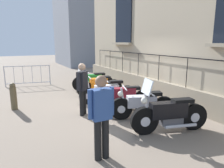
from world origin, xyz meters
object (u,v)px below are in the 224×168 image
motorcycle_green (93,81)px  motorcycle_silver (143,105)px  bollard (13,96)px  motorcycle_maroon (124,98)px  pedestrian_standing (82,87)px  pedestrian_walking (101,113)px  crowd_barrier (28,75)px  motorcycle_white (108,92)px  motorcycle_orange (99,86)px  motorcycle_black (169,114)px

motorcycle_green → motorcycle_silver: bearing=89.3°
motorcycle_silver → bollard: size_ratio=2.06×
motorcycle_maroon → motorcycle_silver: motorcycle_maroon is taller
motorcycle_green → motorcycle_silver: (0.05, 4.06, -0.04)m
motorcycle_maroon → motorcycle_silver: bearing=98.5°
pedestrian_standing → pedestrian_walking: pedestrian_walking is taller
crowd_barrier → bollard: size_ratio=2.38×
motorcycle_white → bollard: size_ratio=2.33×
motorcycle_green → pedestrian_walking: 5.85m
pedestrian_standing → pedestrian_walking: (0.50, 2.51, 0.03)m
pedestrian_walking → crowd_barrier: bearing=-85.9°
motorcycle_maroon → crowd_barrier: 6.11m
motorcycle_green → motorcycle_orange: (0.15, 1.13, -0.03)m
motorcycle_white → motorcycle_black: bearing=94.6°
motorcycle_orange → motorcycle_silver: 2.93m
motorcycle_green → motorcycle_black: (0.01, 5.13, 0.01)m
motorcycle_maroon → bollard: size_ratio=2.14×
motorcycle_orange → motorcycle_white: motorcycle_orange is taller
bollard → crowd_barrier: bearing=-101.9°
motorcycle_maroon → motorcycle_silver: (-0.13, 0.87, -0.01)m
motorcycle_orange → motorcycle_white: 1.01m
motorcycle_white → motorcycle_black: size_ratio=1.06×
crowd_barrier → pedestrian_standing: (-1.07, 5.40, 0.34)m
motorcycle_orange → motorcycle_black: 4.01m
crowd_barrier → pedestrian_walking: pedestrian_walking is taller
motorcycle_white → pedestrian_walking: 3.81m
motorcycle_white → crowd_barrier: (2.33, -4.56, 0.16)m
motorcycle_orange → motorcycle_green: bearing=-97.4°
motorcycle_green → bollard: (3.40, 1.42, 0.01)m
motorcycle_silver → motorcycle_black: motorcycle_black is taller
pedestrian_walking → motorcycle_black: bearing=-170.3°
motorcycle_black → pedestrian_standing: (1.50, -2.17, 0.44)m
motorcycle_silver → crowd_barrier: 6.97m
motorcycle_orange → motorcycle_black: motorcycle_black is taller
motorcycle_green → motorcycle_white: motorcycle_green is taller
crowd_barrier → bollard: crowd_barrier is taller
motorcycle_white → bollard: (3.14, -0.71, 0.06)m
motorcycle_black → pedestrian_standing: pedestrian_standing is taller
motorcycle_white → pedestrian_walking: (1.76, 3.34, 0.52)m
motorcycle_silver → crowd_barrier: crowd_barrier is taller
bollard → pedestrian_walking: size_ratio=0.55×
motorcycle_white → pedestrian_standing: size_ratio=1.32×
motorcycle_maroon → crowd_barrier: crowd_barrier is taller
motorcycle_maroon → motorcycle_black: (-0.17, 1.95, 0.03)m
motorcycle_white → motorcycle_green: bearing=-96.9°
motorcycle_white → motorcycle_orange: bearing=-96.3°
motorcycle_orange → pedestrian_standing: size_ratio=1.20×
pedestrian_walking → motorcycle_white: bearing=-117.7°
motorcycle_black → crowd_barrier: size_ratio=0.92×
pedestrian_standing → motorcycle_orange: bearing=-126.6°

